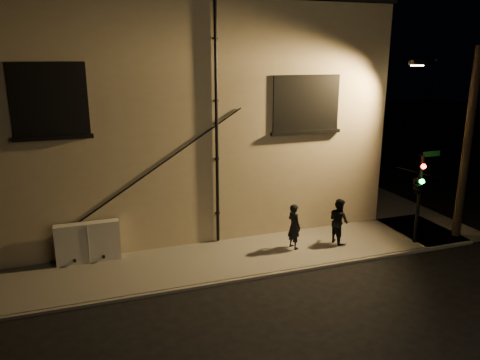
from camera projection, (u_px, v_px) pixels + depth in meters
name	position (u px, v px, depth m)	size (l,w,h in m)	color
ground	(298.00, 271.00, 14.97)	(90.00, 90.00, 0.00)	black
sidewalk	(278.00, 220.00, 19.34)	(21.00, 16.00, 0.12)	#595650
building	(153.00, 107.00, 21.05)	(16.20, 12.23, 8.80)	tan
utility_cabinet	(88.00, 242.00, 15.23)	(2.03, 0.34, 1.33)	#B6B4AD
pedestrian_a	(294.00, 226.00, 16.25)	(0.59, 0.39, 1.61)	black
pedestrian_b	(339.00, 221.00, 16.72)	(0.80, 0.62, 1.65)	black
traffic_signal	(418.00, 184.00, 16.21)	(1.29, 1.97, 3.33)	black
streetlamp_pole	(464.00, 140.00, 16.68)	(2.02, 1.39, 7.01)	black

